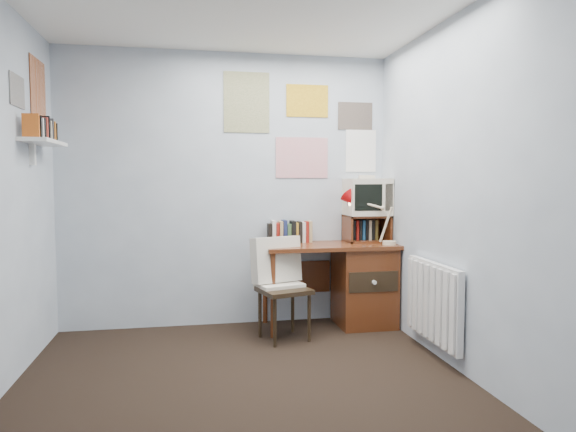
{
  "coord_description": "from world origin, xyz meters",
  "views": [
    {
      "loc": [
        -0.34,
        -3.0,
        1.34
      ],
      "look_at": [
        0.43,
        1.03,
        1.05
      ],
      "focal_mm": 32.0,
      "sensor_mm": 36.0,
      "label": 1
    }
  ],
  "objects_px": {
    "tv_riser": "(366,228)",
    "wall_shelf": "(44,142)",
    "crt_tv": "(367,195)",
    "desk_lamp": "(390,220)",
    "radiator": "(434,302)",
    "desk_chair": "(284,290)",
    "desk": "(358,281)"
  },
  "relations": [
    {
      "from": "tv_riser",
      "to": "wall_shelf",
      "type": "xyz_separation_m",
      "value": [
        -2.69,
        -0.49,
        0.74
      ]
    },
    {
      "from": "tv_riser",
      "to": "crt_tv",
      "type": "bearing_deg",
      "value": 76.84
    },
    {
      "from": "desk_lamp",
      "to": "tv_riser",
      "type": "height_order",
      "value": "desk_lamp"
    },
    {
      "from": "wall_shelf",
      "to": "crt_tv",
      "type": "bearing_deg",
      "value": 10.72
    },
    {
      "from": "crt_tv",
      "to": "wall_shelf",
      "type": "distance_m",
      "value": 2.77
    },
    {
      "from": "crt_tv",
      "to": "radiator",
      "type": "xyz_separation_m",
      "value": [
        0.17,
        -1.06,
        -0.78
      ]
    },
    {
      "from": "desk_chair",
      "to": "crt_tv",
      "type": "distance_m",
      "value": 1.25
    },
    {
      "from": "crt_tv",
      "to": "tv_riser",
      "type": "bearing_deg",
      "value": -103.43
    },
    {
      "from": "desk",
      "to": "radiator",
      "type": "bearing_deg",
      "value": -72.76
    },
    {
      "from": "desk",
      "to": "wall_shelf",
      "type": "relative_size",
      "value": 1.94
    },
    {
      "from": "tv_riser",
      "to": "wall_shelf",
      "type": "height_order",
      "value": "wall_shelf"
    },
    {
      "from": "desk_chair",
      "to": "crt_tv",
      "type": "relative_size",
      "value": 2.1
    },
    {
      "from": "desk_chair",
      "to": "radiator",
      "type": "relative_size",
      "value": 1.04
    },
    {
      "from": "desk_chair",
      "to": "radiator",
      "type": "xyz_separation_m",
      "value": [
        1.04,
        -0.62,
        0.0
      ]
    },
    {
      "from": "desk_chair",
      "to": "tv_riser",
      "type": "height_order",
      "value": "tv_riser"
    },
    {
      "from": "tv_riser",
      "to": "radiator",
      "type": "relative_size",
      "value": 0.5
    },
    {
      "from": "radiator",
      "to": "wall_shelf",
      "type": "height_order",
      "value": "wall_shelf"
    },
    {
      "from": "tv_riser",
      "to": "radiator",
      "type": "xyz_separation_m",
      "value": [
        0.17,
        -1.04,
        -0.47
      ]
    },
    {
      "from": "radiator",
      "to": "wall_shelf",
      "type": "relative_size",
      "value": 1.29
    },
    {
      "from": "desk_chair",
      "to": "tv_riser",
      "type": "bearing_deg",
      "value": 9.45
    },
    {
      "from": "radiator",
      "to": "desk",
      "type": "bearing_deg",
      "value": 107.24
    },
    {
      "from": "tv_riser",
      "to": "desk",
      "type": "bearing_deg",
      "value": -137.04
    },
    {
      "from": "desk",
      "to": "desk_chair",
      "type": "height_order",
      "value": "desk_chair"
    },
    {
      "from": "desk_chair",
      "to": "desk_lamp",
      "type": "bearing_deg",
      "value": -7.3
    },
    {
      "from": "tv_riser",
      "to": "wall_shelf",
      "type": "distance_m",
      "value": 2.83
    },
    {
      "from": "desk",
      "to": "crt_tv",
      "type": "distance_m",
      "value": 0.81
    },
    {
      "from": "desk",
      "to": "crt_tv",
      "type": "xyz_separation_m",
      "value": [
        0.12,
        0.13,
        0.79
      ]
    },
    {
      "from": "desk",
      "to": "desk_chair",
      "type": "distance_m",
      "value": 0.81
    },
    {
      "from": "desk_chair",
      "to": "crt_tv",
      "type": "height_order",
      "value": "crt_tv"
    },
    {
      "from": "desk_chair",
      "to": "desk_lamp",
      "type": "height_order",
      "value": "desk_lamp"
    },
    {
      "from": "desk_chair",
      "to": "crt_tv",
      "type": "xyz_separation_m",
      "value": [
        0.87,
        0.44,
        0.78
      ]
    },
    {
      "from": "desk_lamp",
      "to": "radiator",
      "type": "xyz_separation_m",
      "value": [
        0.05,
        -0.78,
        -0.56
      ]
    }
  ]
}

